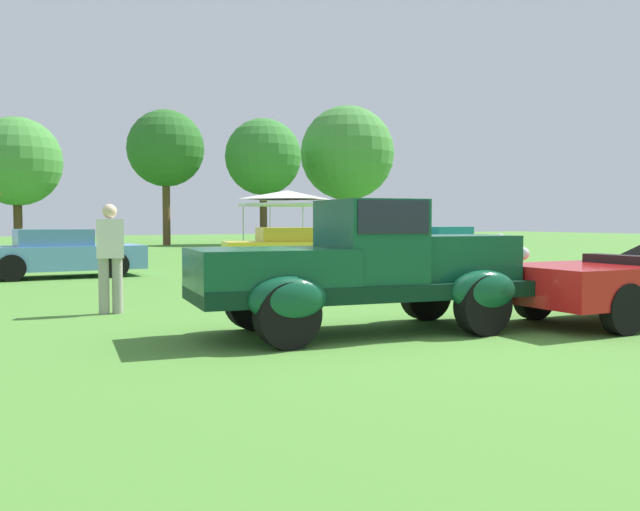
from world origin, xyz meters
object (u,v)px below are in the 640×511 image
show_car_teal (444,244)px  spectator_between_cars (405,239)px  show_car_skyblue (59,254)px  show_car_yellow (295,248)px  feature_pickup_truck (363,265)px  spectator_near_truck (110,255)px  canopy_tent_right_field (288,197)px

show_car_teal → spectator_between_cars: 4.96m
show_car_skyblue → show_car_teal: 12.77m
show_car_yellow → show_car_teal: bearing=1.6°
feature_pickup_truck → spectator_near_truck: size_ratio=2.66×
show_car_skyblue → show_car_yellow: same height
spectator_between_cars → canopy_tent_right_field: size_ratio=0.52×
spectator_between_cars → show_car_skyblue: bearing=165.0°
spectator_between_cars → canopy_tent_right_field: bearing=83.2°
show_car_yellow → spectator_near_truck: bearing=-131.0°
show_car_skyblue → canopy_tent_right_field: 13.14m
show_car_teal → spectator_near_truck: bearing=-147.4°
feature_pickup_truck → show_car_teal: 15.58m
show_car_teal → feature_pickup_truck: bearing=-131.8°
show_car_skyblue → canopy_tent_right_field: bearing=38.6°
spectator_near_truck → show_car_teal: bearing=32.6°
show_car_yellow → canopy_tent_right_field: size_ratio=1.43×
feature_pickup_truck → show_car_teal: feature_pickup_truck is taller
show_car_skyblue → show_car_yellow: bearing=4.8°
feature_pickup_truck → show_car_skyblue: bearing=102.2°
show_car_skyblue → show_car_yellow: 6.89m
show_car_yellow → canopy_tent_right_field: bearing=66.4°
feature_pickup_truck → spectator_near_truck: bearing=126.9°
show_car_teal → show_car_yellow: bearing=-178.4°
canopy_tent_right_field → feature_pickup_truck: bearing=-112.4°
spectator_near_truck → feature_pickup_truck: bearing=-53.1°
show_car_skyblue → spectator_near_truck: (-0.16, -7.51, 0.31)m
feature_pickup_truck → show_car_yellow: (4.51, 11.44, -0.27)m
feature_pickup_truck → show_car_teal: size_ratio=1.09×
spectator_between_cars → canopy_tent_right_field: (1.25, 10.50, 1.51)m
feature_pickup_truck → show_car_skyblue: size_ratio=1.11×
feature_pickup_truck → spectator_near_truck: 4.18m
spectator_near_truck → spectator_between_cars: 10.42m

